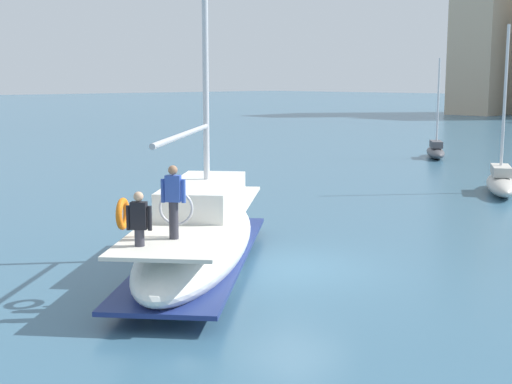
# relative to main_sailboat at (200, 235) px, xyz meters

# --- Properties ---
(ground_plane) EXTENTS (400.00, 400.00, 0.00)m
(ground_plane) POSITION_rel_main_sailboat_xyz_m (1.62, 1.79, -0.90)
(ground_plane) COLOR #38607A
(main_sailboat) EXTENTS (8.04, 8.88, 12.35)m
(main_sailboat) POSITION_rel_main_sailboat_xyz_m (0.00, 0.00, 0.00)
(main_sailboat) COLOR white
(main_sailboat) RESTS_ON ground
(moored_sloop_near) EXTENTS (3.38, 3.88, 6.07)m
(moored_sloop_near) POSITION_rel_main_sailboat_xyz_m (-9.84, 26.83, -0.43)
(moored_sloop_near) COLOR #4C4C51
(moored_sloop_near) RESTS_ON ground
(moored_sloop_far) EXTENTS (3.51, 4.67, 7.08)m
(moored_sloop_far) POSITION_rel_main_sailboat_xyz_m (-0.45, 16.88, -0.38)
(moored_sloop_far) COLOR #B7B2A8
(moored_sloop_far) RESTS_ON ground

